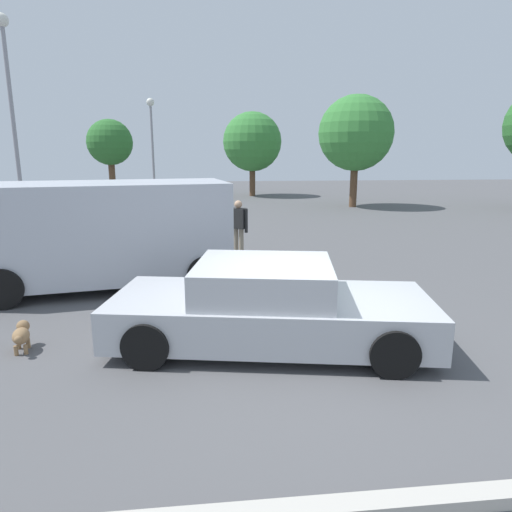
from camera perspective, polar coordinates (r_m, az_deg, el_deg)
The scene contains 11 objects.
ground_plane at distance 6.73m, azimuth 4.24°, elevation -11.64°, with size 80.00×80.00×0.00m, color #515154.
sedan_foreground at distance 6.66m, azimuth 1.65°, elevation -6.49°, with size 4.85×2.63×1.25m.
dog at distance 7.41m, azimuth -27.45°, elevation -8.76°, with size 0.30×0.59×0.39m.
van_white at distance 9.99m, azimuth -18.18°, elevation 3.00°, with size 5.21×2.97×2.20m.
pedestrian at distance 12.35m, azimuth -2.23°, elevation 4.09°, with size 0.49×0.42×1.54m.
parking_curb at distance 4.16m, azimuth 12.93°, elevation -28.48°, with size 6.86×0.20×0.12m, color #B7B2A8.
light_post_near at distance 18.26m, azimuth -28.62°, elevation 17.80°, with size 0.44×0.44×7.25m.
light_post_mid at distance 27.63m, azimuth -13.00°, elevation 15.07°, with size 0.44×0.44×5.82m.
tree_back_left at distance 30.15m, azimuth -0.47°, elevation 14.18°, with size 3.78×3.78×5.38m.
tree_back_right at distance 24.48m, azimuth 12.49°, elevation 14.85°, with size 3.82×3.82×5.69m.
tree_far_right at distance 30.40m, azimuth -17.93°, elevation 13.42°, with size 2.81×2.81×4.84m.
Camera 1 is at (-1.14, -6.02, 2.79)m, focal length 31.75 mm.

